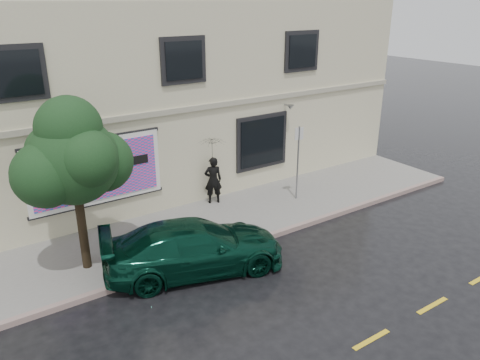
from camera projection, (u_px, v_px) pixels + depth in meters
ground at (274, 269)px, 13.05m from camera, size 90.00×90.00×0.00m
sidewalk at (214, 223)px, 15.53m from camera, size 20.00×3.50×0.15m
curb at (244, 245)px, 14.18m from camera, size 20.00×0.18×0.16m
road_marking at (371, 340)px, 10.34m from camera, size 19.00×0.12×0.01m
building at (138, 93)px, 18.73m from camera, size 20.00×8.12×7.00m
billboard at (96, 172)px, 14.44m from camera, size 4.30×0.16×2.20m
car at (195, 247)px, 12.76m from camera, size 5.32×3.43×1.43m
pedestrian at (213, 180)px, 16.65m from camera, size 0.73×0.60×1.72m
umbrella at (212, 147)px, 16.21m from camera, size 1.10×1.10×0.74m
street_tree at (73, 161)px, 11.79m from camera, size 2.29×2.29×4.24m
fire_hydrant at (162, 245)px, 13.30m from camera, size 0.29×0.28×0.72m
sign_pole at (298, 156)px, 16.71m from camera, size 0.33×0.09×2.74m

